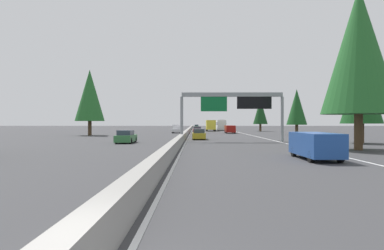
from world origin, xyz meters
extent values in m
plane|color=#38383A|center=(60.00, 0.00, 0.00)|extent=(320.00, 320.00, 0.00)
cube|color=gray|center=(80.00, 0.30, 0.45)|extent=(180.00, 0.56, 0.90)
cube|color=silver|center=(70.00, -11.52, 0.01)|extent=(160.00, 0.16, 0.01)
cube|color=silver|center=(70.00, -0.25, 0.01)|extent=(160.00, 0.16, 0.01)
cylinder|color=gray|center=(35.98, 0.30, 2.75)|extent=(0.36, 0.36, 5.51)
cylinder|color=gray|center=(35.98, -12.02, 2.75)|extent=(0.36, 0.36, 5.51)
cube|color=gray|center=(35.98, -5.86, 5.76)|extent=(0.50, 12.32, 0.50)
cube|color=#0C602D|center=(35.83, -3.64, 4.66)|extent=(0.12, 3.20, 1.90)
cube|color=black|center=(35.83, -8.57, 4.76)|extent=(0.16, 4.20, 1.50)
cube|color=#1E4793|center=(16.69, -9.03, 0.97)|extent=(5.00, 1.95, 1.44)
cube|color=#2D3847|center=(14.39, -9.03, 1.22)|extent=(0.08, 1.48, 0.56)
cylinder|color=black|center=(18.39, -8.18, 0.35)|extent=(0.70, 0.24, 0.70)
cylinder|color=black|center=(18.39, -9.89, 0.35)|extent=(0.70, 0.24, 0.70)
cylinder|color=black|center=(14.99, -8.18, 0.35)|extent=(0.70, 0.24, 0.70)
cylinder|color=black|center=(14.99, -9.89, 0.35)|extent=(0.70, 0.24, 0.70)
cube|color=#AD931E|center=(41.13, -1.86, 0.53)|extent=(4.40, 1.80, 0.76)
cube|color=#2D3847|center=(40.91, -1.86, 1.19)|extent=(2.46, 1.51, 0.56)
cylinder|color=black|center=(42.54, -1.07, 0.32)|extent=(0.64, 0.22, 0.64)
cylinder|color=black|center=(42.54, -2.65, 0.32)|extent=(0.64, 0.22, 0.64)
cylinder|color=black|center=(39.72, -1.07, 0.32)|extent=(0.64, 0.22, 0.64)
cylinder|color=black|center=(39.72, -2.65, 0.32)|extent=(0.64, 0.22, 0.64)
cube|color=red|center=(66.02, -1.75, 0.53)|extent=(4.40, 1.80, 0.76)
cube|color=#2D3847|center=(65.80, -1.75, 1.19)|extent=(2.46, 1.51, 0.56)
cylinder|color=black|center=(67.43, -0.96, 0.32)|extent=(0.64, 0.22, 0.64)
cylinder|color=black|center=(67.43, -2.54, 0.32)|extent=(0.64, 0.22, 0.64)
cylinder|color=black|center=(64.61, -0.96, 0.32)|extent=(0.64, 0.22, 0.64)
cylinder|color=black|center=(64.61, -2.54, 0.32)|extent=(0.64, 0.22, 0.64)
cube|color=gold|center=(83.74, -5.46, 1.70)|extent=(6.12, 2.40, 2.50)
cube|color=silver|center=(87.99, -5.46, 1.40)|extent=(2.38, 2.30, 1.90)
cylinder|color=black|center=(87.82, -4.40, 0.45)|extent=(0.90, 0.28, 0.90)
cylinder|color=black|center=(87.82, -6.52, 0.45)|extent=(0.90, 0.28, 0.90)
cylinder|color=black|center=(82.04, -4.40, 0.45)|extent=(0.90, 0.28, 0.90)
cylinder|color=black|center=(82.04, -6.52, 0.45)|extent=(0.90, 0.28, 0.90)
cube|color=#2D6B38|center=(127.59, -1.73, 0.53)|extent=(4.40, 1.80, 0.76)
cube|color=#2D3847|center=(127.37, -1.73, 1.19)|extent=(2.46, 1.51, 0.56)
cylinder|color=black|center=(129.00, -0.94, 0.32)|extent=(0.64, 0.22, 0.64)
cylinder|color=black|center=(129.00, -2.52, 0.32)|extent=(0.64, 0.22, 0.64)
cylinder|color=black|center=(126.18, -0.94, 0.32)|extent=(0.64, 0.22, 0.64)
cylinder|color=black|center=(126.18, -2.52, 0.32)|extent=(0.64, 0.22, 0.64)
cube|color=#1E4793|center=(121.53, -8.86, 0.61)|extent=(5.60, 2.00, 0.70)
cube|color=#1E4793|center=(122.54, -8.86, 1.41)|extent=(2.24, 1.84, 0.90)
cube|color=#2D3847|center=(122.54, -8.86, 1.50)|extent=(2.02, 1.92, 0.41)
cylinder|color=black|center=(123.38, -8.00, 0.40)|extent=(0.80, 0.28, 0.80)
cylinder|color=black|center=(123.38, -9.72, 0.40)|extent=(0.80, 0.28, 0.80)
cylinder|color=black|center=(119.68, -8.00, 0.40)|extent=(0.80, 0.28, 0.80)
cylinder|color=black|center=(119.68, -9.72, 0.40)|extent=(0.80, 0.28, 0.80)
cube|color=white|center=(94.13, -8.84, 1.65)|extent=(11.50, 2.50, 2.90)
cube|color=#2D3847|center=(94.13, -8.84, 2.01)|extent=(11.04, 2.55, 0.84)
cylinder|color=black|center=(98.16, -7.74, 0.50)|extent=(1.00, 0.30, 1.00)
cylinder|color=black|center=(98.16, -9.94, 0.50)|extent=(1.00, 0.30, 1.00)
cylinder|color=black|center=(90.11, -7.74, 0.50)|extent=(1.00, 0.30, 1.00)
cylinder|color=black|center=(90.11, -9.94, 0.50)|extent=(1.00, 0.30, 1.00)
cube|color=maroon|center=(66.54, -8.80, 0.97)|extent=(5.00, 1.95, 1.44)
cube|color=#2D3847|center=(64.24, -8.80, 1.22)|extent=(0.08, 1.48, 0.56)
cylinder|color=black|center=(68.24, -7.95, 0.35)|extent=(0.70, 0.24, 0.70)
cylinder|color=black|center=(68.24, -9.66, 0.35)|extent=(0.70, 0.24, 0.70)
cylinder|color=black|center=(64.84, -7.95, 0.35)|extent=(0.70, 0.24, 0.70)
cylinder|color=black|center=(64.84, -9.66, 0.35)|extent=(0.70, 0.24, 0.70)
cube|color=#2D6B38|center=(33.25, 6.58, 0.53)|extent=(4.40, 1.80, 0.76)
cube|color=#2D3847|center=(33.03, 6.58, 1.19)|extent=(2.46, 1.51, 0.56)
cylinder|color=black|center=(34.66, 7.37, 0.32)|extent=(0.64, 0.22, 0.64)
cylinder|color=black|center=(34.66, 5.79, 0.32)|extent=(0.64, 0.22, 0.64)
cylinder|color=black|center=(31.84, 7.37, 0.32)|extent=(0.64, 0.22, 0.64)
cylinder|color=black|center=(31.84, 5.79, 0.32)|extent=(0.64, 0.22, 0.64)
cube|color=silver|center=(68.92, 2.80, 0.61)|extent=(5.60, 2.00, 0.70)
cube|color=silver|center=(69.93, 2.80, 1.41)|extent=(2.24, 1.84, 0.90)
cube|color=#2D3847|center=(69.93, 2.80, 1.50)|extent=(2.02, 1.92, 0.41)
cylinder|color=black|center=(70.77, 3.66, 0.40)|extent=(0.80, 0.28, 0.80)
cylinder|color=black|center=(70.77, 1.94, 0.40)|extent=(0.80, 0.28, 0.80)
cylinder|color=black|center=(67.07, 3.66, 0.40)|extent=(0.80, 0.28, 0.80)
cylinder|color=black|center=(67.07, 1.94, 0.40)|extent=(0.80, 0.28, 0.80)
cylinder|color=#4C3823|center=(23.75, -15.27, 1.53)|extent=(0.69, 0.69, 3.06)
cone|color=#236028|center=(23.75, -15.27, 8.49)|extent=(6.13, 6.13, 10.86)
cylinder|color=#4C3823|center=(32.62, -19.96, 1.11)|extent=(0.60, 0.60, 2.22)
cone|color=#194C1E|center=(32.62, -19.96, 6.17)|extent=(4.45, 4.45, 7.89)
cylinder|color=#4C3823|center=(58.48, -20.70, 0.96)|extent=(0.57, 0.57, 1.91)
cone|color=#194C1E|center=(58.48, -20.70, 5.30)|extent=(3.83, 3.83, 6.78)
cylinder|color=#4C3823|center=(82.76, -18.57, 0.96)|extent=(0.57, 0.57, 1.91)
cone|color=#143D19|center=(82.76, -18.57, 5.30)|extent=(3.82, 3.82, 6.77)
cylinder|color=#4C3823|center=(54.52, 17.67, 1.30)|extent=(0.64, 0.64, 2.61)
cone|color=#236028|center=(54.52, 17.67, 7.23)|extent=(5.22, 5.22, 9.24)
camera|label=1|loc=(-4.23, -1.43, 2.35)|focal=30.67mm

